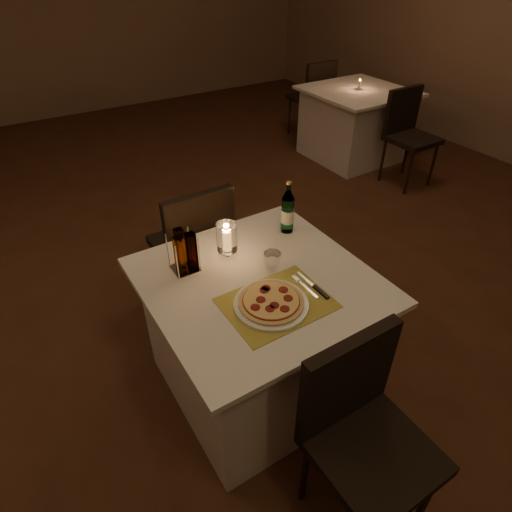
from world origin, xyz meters
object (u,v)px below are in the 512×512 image
pizza (271,301)px  plate (271,304)px  tumbler (272,260)px  water_bottle (288,212)px  chair_far (195,240)px  chair_near (361,422)px  hurricane_candle (227,238)px  main_table (258,335)px  neighbor_table_right (354,124)px

pizza → plate: bearing=127.9°
tumbler → water_bottle: water_bottle is taller
chair_far → pizza: bearing=-93.2°
plate → pizza: size_ratio=1.14×
chair_far → pizza: (-0.05, -0.89, 0.22)m
tumbler → water_bottle: size_ratio=0.28×
chair_near → hurricane_candle: size_ratio=4.72×
chair_far → pizza: chair_far is taller
main_table → pizza: (-0.05, -0.18, 0.39)m
chair_near → chair_far: 1.43m
main_table → chair_near: chair_near is taller
tumbler → hurricane_candle: size_ratio=0.43×
chair_near → tumbler: bearing=82.2°
chair_near → plate: chair_near is taller
chair_far → plate: size_ratio=2.81×
chair_near → hurricane_candle: bearing=92.3°
chair_far → plate: (-0.05, -0.89, 0.20)m
plate → water_bottle: 0.61m
plate → tumbler: 0.27m
neighbor_table_right → chair_near: bearing=-132.6°
chair_near → water_bottle: (0.35, 0.98, 0.31)m
main_table → hurricane_candle: 0.53m
chair_near → water_bottle: water_bottle is taller
chair_near → water_bottle: size_ratio=3.13×
tumbler → plate: bearing=-124.7°
chair_near → pizza: chair_near is taller
chair_far → tumbler: bearing=-81.2°
plate → pizza: pizza is taller
hurricane_candle → pizza: bearing=-91.8°
main_table → plate: 0.42m
chair_near → pizza: (-0.05, 0.53, 0.22)m
pizza → neighbor_table_right: bearing=40.8°
chair_near → tumbler: (0.10, 0.76, 0.23)m
chair_far → plate: bearing=-93.2°
hurricane_candle → plate: bearing=-91.8°
tumbler → water_bottle: bearing=42.5°
main_table → chair_far: 0.74m
chair_far → hurricane_candle: size_ratio=4.72×
chair_near → plate: size_ratio=2.81×
chair_far → main_table: bearing=-90.0°
plate → neighbor_table_right: (2.62, 2.27, -0.38)m
chair_far → tumbler: (0.10, -0.67, 0.23)m
chair_near → plate: (-0.05, 0.53, 0.20)m
plate → chair_near: bearing=-84.7°
chair_near → pizza: size_ratio=3.21×
water_bottle → neighbor_table_right: size_ratio=0.29×
plate → hurricane_candle: bearing=88.2°
hurricane_candle → chair_far: bearing=85.7°
plate → water_bottle: water_bottle is taller
main_table → neighbor_table_right: size_ratio=1.00×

